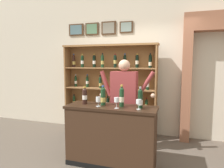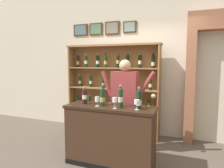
# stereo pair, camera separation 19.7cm
# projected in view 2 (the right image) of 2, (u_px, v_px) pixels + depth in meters

# --- Properties ---
(ground_plane) EXTENTS (14.00, 14.00, 0.02)m
(ground_plane) POSITION_uv_depth(u_px,v_px,m) (116.00, 166.00, 3.19)
(ground_plane) COLOR brown
(back_wall) EXTENTS (12.00, 0.19, 3.44)m
(back_wall) POSITION_uv_depth(u_px,v_px,m) (142.00, 58.00, 4.56)
(back_wall) COLOR beige
(back_wall) RESTS_ON ground
(wine_shelf) EXTENTS (2.14, 0.30, 2.01)m
(wine_shelf) POSITION_uv_depth(u_px,v_px,m) (113.00, 87.00, 4.52)
(wine_shelf) COLOR olive
(wine_shelf) RESTS_ON ground
(archway_doorway) EXTENTS (1.38, 0.45, 2.58)m
(archway_doorway) POSITION_uv_depth(u_px,v_px,m) (224.00, 71.00, 3.86)
(archway_doorway) COLOR #935B42
(archway_doorway) RESTS_ON ground
(tasting_counter) EXTENTS (1.42, 0.48, 0.95)m
(tasting_counter) POSITION_uv_depth(u_px,v_px,m) (110.00, 136.00, 3.17)
(tasting_counter) COLOR #382316
(tasting_counter) RESTS_ON ground
(shopkeeper) EXTENTS (1.01, 0.22, 1.68)m
(shopkeeper) POSITION_uv_depth(u_px,v_px,m) (125.00, 95.00, 3.56)
(shopkeeper) COLOR #2D3347
(shopkeeper) RESTS_ON ground
(tasting_bottle_riserva) EXTENTS (0.08, 0.08, 0.29)m
(tasting_bottle_riserva) POSITION_uv_depth(u_px,v_px,m) (85.00, 95.00, 3.29)
(tasting_bottle_riserva) COLOR black
(tasting_bottle_riserva) RESTS_ON tasting_counter
(tasting_bottle_rosso) EXTENTS (0.08, 0.08, 0.32)m
(tasting_bottle_rosso) POSITION_uv_depth(u_px,v_px,m) (102.00, 96.00, 3.20)
(tasting_bottle_rosso) COLOR #19381E
(tasting_bottle_rosso) RESTS_ON tasting_counter
(tasting_bottle_super_tuscan) EXTENTS (0.07, 0.07, 0.34)m
(tasting_bottle_super_tuscan) POSITION_uv_depth(u_px,v_px,m) (121.00, 97.00, 3.07)
(tasting_bottle_super_tuscan) COLOR #19381E
(tasting_bottle_super_tuscan) RESTS_ON tasting_counter
(tasting_bottle_chianti) EXTENTS (0.07, 0.07, 0.32)m
(tasting_bottle_chianti) POSITION_uv_depth(u_px,v_px,m) (139.00, 99.00, 2.96)
(tasting_bottle_chianti) COLOR black
(tasting_bottle_chianti) RESTS_ON tasting_counter
(wine_glass_left) EXTENTS (0.07, 0.07, 0.15)m
(wine_glass_left) POSITION_uv_depth(u_px,v_px,m) (97.00, 100.00, 3.11)
(wine_glass_left) COLOR silver
(wine_glass_left) RESTS_ON tasting_counter
(wine_glass_center) EXTENTS (0.07, 0.07, 0.16)m
(wine_glass_center) POSITION_uv_depth(u_px,v_px,m) (115.00, 101.00, 2.96)
(wine_glass_center) COLOR silver
(wine_glass_center) RESTS_ON tasting_counter
(wine_glass_right) EXTENTS (0.08, 0.08, 0.15)m
(wine_glass_right) POSITION_uv_depth(u_px,v_px,m) (137.00, 102.00, 2.87)
(wine_glass_right) COLOR silver
(wine_glass_right) RESTS_ON tasting_counter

